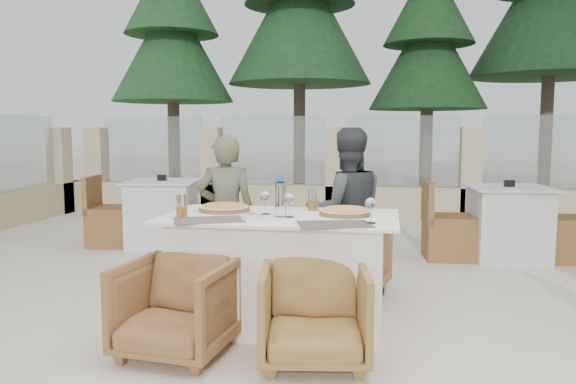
% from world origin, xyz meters
% --- Properties ---
extents(ground, '(80.00, 80.00, 0.00)m').
position_xyz_m(ground, '(0.00, 0.00, 0.00)').
color(ground, beige).
rests_on(ground, ground).
extents(sand_patch, '(30.00, 16.00, 0.01)m').
position_xyz_m(sand_patch, '(0.00, 14.00, 0.01)').
color(sand_patch, beige).
rests_on(sand_patch, ground).
extents(perimeter_wall_far, '(10.00, 0.34, 1.60)m').
position_xyz_m(perimeter_wall_far, '(0.00, 4.80, 0.80)').
color(perimeter_wall_far, beige).
rests_on(perimeter_wall_far, ground).
extents(pine_far_left, '(2.42, 2.42, 5.50)m').
position_xyz_m(pine_far_left, '(-3.50, 7.00, 2.75)').
color(pine_far_left, '#224F24').
rests_on(pine_far_left, ground).
extents(pine_mid_left, '(2.86, 2.86, 6.50)m').
position_xyz_m(pine_mid_left, '(-1.00, 7.50, 3.25)').
color(pine_mid_left, '#1E4822').
rests_on(pine_mid_left, ground).
extents(pine_centre, '(2.20, 2.20, 5.00)m').
position_xyz_m(pine_centre, '(1.50, 7.20, 2.50)').
color(pine_centre, '#1B401D').
rests_on(pine_centre, ground).
extents(pine_mid_right, '(2.99, 2.99, 6.80)m').
position_xyz_m(pine_mid_right, '(3.80, 7.80, 3.40)').
color(pine_mid_right, '#16361A').
rests_on(pine_mid_right, ground).
extents(dining_table, '(1.60, 0.90, 0.77)m').
position_xyz_m(dining_table, '(0.07, -0.11, 0.39)').
color(dining_table, white).
rests_on(dining_table, ground).
extents(placemat_near_left, '(0.53, 0.45, 0.00)m').
position_xyz_m(placemat_near_left, '(-0.35, -0.39, 0.77)').
color(placemat_near_left, '#5C584F').
rests_on(placemat_near_left, dining_table).
extents(placemat_near_right, '(0.51, 0.41, 0.00)m').
position_xyz_m(placemat_near_right, '(0.47, -0.42, 0.77)').
color(placemat_near_right, '#514C45').
rests_on(placemat_near_right, dining_table).
extents(pizza_left, '(0.46, 0.46, 0.05)m').
position_xyz_m(pizza_left, '(-0.37, 0.02, 0.79)').
color(pizza_left, '#C6511B').
rests_on(pizza_left, dining_table).
extents(pizza_right, '(0.43, 0.43, 0.05)m').
position_xyz_m(pizza_right, '(0.50, -0.02, 0.79)').
color(pizza_right, orange).
rests_on(pizza_right, dining_table).
extents(water_bottle, '(0.11, 0.11, 0.27)m').
position_xyz_m(water_bottle, '(0.08, -0.16, 0.91)').
color(water_bottle, '#C2EAFF').
rests_on(water_bottle, dining_table).
extents(wine_glass_centre, '(0.08, 0.08, 0.18)m').
position_xyz_m(wine_glass_centre, '(-0.05, -0.08, 0.86)').
color(wine_glass_centre, white).
rests_on(wine_glass_centre, dining_table).
extents(wine_glass_near, '(0.09, 0.09, 0.18)m').
position_xyz_m(wine_glass_near, '(0.14, -0.18, 0.86)').
color(wine_glass_near, silver).
rests_on(wine_glass_near, dining_table).
extents(wine_glass_corner, '(0.10, 0.10, 0.18)m').
position_xyz_m(wine_glass_corner, '(0.69, -0.34, 0.86)').
color(wine_glass_corner, white).
rests_on(wine_glass_corner, dining_table).
extents(beer_glass_left, '(0.10, 0.10, 0.15)m').
position_xyz_m(beer_glass_left, '(-0.57, -0.30, 0.84)').
color(beer_glass_left, gold).
rests_on(beer_glass_left, dining_table).
extents(beer_glass_right, '(0.08, 0.08, 0.15)m').
position_xyz_m(beer_glass_right, '(0.25, 0.18, 0.85)').
color(beer_glass_right, orange).
rests_on(beer_glass_right, dining_table).
extents(olive_dish, '(0.13, 0.13, 0.04)m').
position_xyz_m(olive_dish, '(-0.09, -0.30, 0.79)').
color(olive_dish, silver).
rests_on(olive_dish, dining_table).
extents(armchair_far_left, '(0.86, 0.88, 0.65)m').
position_xyz_m(armchair_far_left, '(-0.39, 0.77, 0.32)').
color(armchair_far_left, brown).
rests_on(armchair_far_left, ground).
extents(armchair_far_right, '(0.86, 0.87, 0.66)m').
position_xyz_m(armchair_far_right, '(0.42, 0.67, 0.33)').
color(armchair_far_right, '#9B6338').
rests_on(armchair_far_right, ground).
extents(armchair_near_left, '(0.69, 0.71, 0.58)m').
position_xyz_m(armchair_near_left, '(-0.45, -0.75, 0.29)').
color(armchair_near_left, brown).
rests_on(armchair_near_left, ground).
extents(armchair_near_right, '(0.70, 0.72, 0.58)m').
position_xyz_m(armchair_near_right, '(0.38, -0.72, 0.29)').
color(armchair_near_right, olive).
rests_on(armchair_near_right, ground).
extents(diner_left, '(0.52, 0.37, 1.32)m').
position_xyz_m(diner_left, '(-0.51, 0.55, 0.66)').
color(diner_left, '#5A5C43').
rests_on(diner_left, ground).
extents(diner_right, '(0.79, 0.69, 1.38)m').
position_xyz_m(diner_right, '(0.46, 0.69, 0.69)').
color(diner_right, '#3A3E40').
rests_on(diner_right, ground).
extents(bg_table_a, '(1.74, 1.05, 0.77)m').
position_xyz_m(bg_table_a, '(-1.80, 2.29, 0.39)').
color(bg_table_a, silver).
rests_on(bg_table_a, ground).
extents(bg_table_b, '(1.71, 0.96, 0.77)m').
position_xyz_m(bg_table_b, '(2.03, 2.24, 0.39)').
color(bg_table_b, silver).
rests_on(bg_table_b, ground).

